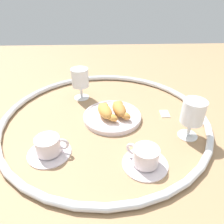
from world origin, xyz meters
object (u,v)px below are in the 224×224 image
object	(u,v)px
croissant_small	(120,109)
sugar_packet	(164,113)
juice_glass_left	(80,79)
pastry_plate	(112,116)
croissant_large	(106,111)
juice_glass_right	(193,114)
coffee_cup_near	(49,147)
coffee_cup_far	(145,158)

from	to	relation	value
croissant_small	sugar_packet	bearing A→B (deg)	94.53
juice_glass_left	sugar_packet	bearing A→B (deg)	66.15
pastry_plate	croissant_large	size ratio (longest dim) A/B	1.74
croissant_small	juice_glass_right	size ratio (longest dim) A/B	0.96
croissant_large	croissant_small	bearing A→B (deg)	102.99
pastry_plate	juice_glass_left	size ratio (longest dim) A/B	1.62
juice_glass_right	croissant_small	bearing A→B (deg)	-118.62
sugar_packet	croissant_large	bearing A→B (deg)	-82.19
croissant_small	juice_glass_left	distance (m)	0.24
croissant_small	juice_glass_left	size ratio (longest dim) A/B	0.96
coffee_cup_near	coffee_cup_far	distance (m)	0.30
coffee_cup_far	croissant_small	bearing A→B (deg)	-167.46
juice_glass_left	sugar_packet	size ratio (longest dim) A/B	2.80
croissant_large	coffee_cup_far	xyz separation A→B (m)	(0.24, 0.11, -0.01)
pastry_plate	coffee_cup_far	xyz separation A→B (m)	(0.24, 0.09, 0.02)
croissant_large	juice_glass_left	world-z (taller)	juice_glass_left
coffee_cup_near	coffee_cup_far	xyz separation A→B (m)	(0.06, 0.29, 0.00)
croissant_small	croissant_large	bearing A→B (deg)	-77.01
juice_glass_right	coffee_cup_near	bearing A→B (deg)	-81.52
croissant_large	coffee_cup_near	bearing A→B (deg)	-44.74
pastry_plate	coffee_cup_far	size ratio (longest dim) A/B	1.67
coffee_cup_near	juice_glass_left	bearing A→B (deg)	169.08
coffee_cup_far	juice_glass_left	distance (m)	0.48
croissant_small	sugar_packet	size ratio (longest dim) A/B	2.68
pastry_plate	coffee_cup_near	xyz separation A→B (m)	(0.19, -0.20, 0.02)
pastry_plate	croissant_small	xyz separation A→B (m)	(-0.01, 0.03, 0.03)
croissant_small	coffee_cup_far	size ratio (longest dim) A/B	0.99
croissant_large	croissant_small	size ratio (longest dim) A/B	0.97
pastry_plate	juice_glass_right	xyz separation A→B (m)	(0.12, 0.26, 0.08)
coffee_cup_near	sugar_packet	xyz separation A→B (m)	(-0.21, 0.42, -0.02)
croissant_large	juice_glass_left	bearing A→B (deg)	-148.66
juice_glass_left	croissant_small	bearing A→B (deg)	44.17
croissant_small	juice_glass_right	xyz separation A→B (m)	(0.13, 0.23, 0.05)
coffee_cup_near	sugar_packet	distance (m)	0.47
croissant_small	coffee_cup_far	xyz separation A→B (m)	(0.25, 0.06, -0.01)
croissant_large	croissant_small	xyz separation A→B (m)	(-0.01, 0.05, 0.00)
croissant_small	coffee_cup_far	distance (m)	0.26
pastry_plate	juice_glass_left	bearing A→B (deg)	-142.67
coffee_cup_near	croissant_small	bearing A→B (deg)	129.72
croissant_small	coffee_cup_near	bearing A→B (deg)	-50.28
coffee_cup_far	sugar_packet	bearing A→B (deg)	154.21
sugar_packet	coffee_cup_far	bearing A→B (deg)	-24.45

